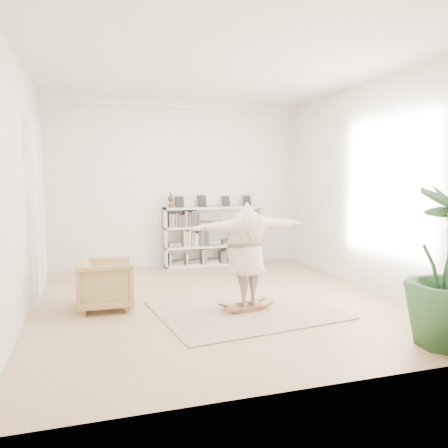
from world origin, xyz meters
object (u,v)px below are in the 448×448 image
at_px(bookshelf, 213,237).
at_px(person, 246,252).
at_px(armchair, 106,284).
at_px(rocker_board, 246,306).

height_order(bookshelf, person, bookshelf).
bearing_deg(armchair, person, -109.66).
bearing_deg(rocker_board, person, 0.00).
xyz_separation_m(bookshelf, person, (-0.47, -3.42, 0.24)).
relative_size(bookshelf, person, 1.20).
bearing_deg(armchair, bookshelf, -40.82).
xyz_separation_m(armchair, rocker_board, (1.94, -0.74, -0.30)).
height_order(armchair, rocker_board, armchair).
bearing_deg(armchair, rocker_board, -109.66).
xyz_separation_m(rocker_board, person, (0.00, 0.00, 0.81)).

